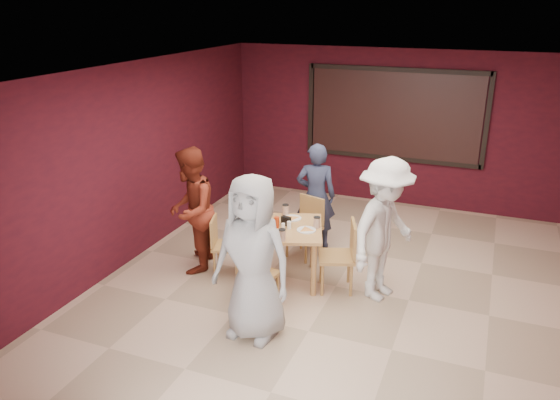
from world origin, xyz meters
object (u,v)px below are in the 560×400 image
at_px(dining_table, 284,234).
at_px(chair_right, 343,252).
at_px(chair_left, 222,242).
at_px(diner_left, 191,210).
at_px(chair_front, 255,272).
at_px(diner_right, 384,230).
at_px(diner_back, 316,196).
at_px(diner_front, 253,258).
at_px(chair_back, 307,223).

distance_m(dining_table, chair_right, 0.81).
xyz_separation_m(chair_left, diner_left, (-0.45, -0.03, 0.41)).
relative_size(chair_front, diner_right, 0.46).
bearing_deg(diner_right, dining_table, 112.68).
height_order(diner_left, diner_right, diner_right).
bearing_deg(diner_back, diner_front, 76.56).
distance_m(chair_left, diner_right, 2.22).
bearing_deg(diner_back, diner_right, 122.32).
bearing_deg(dining_table, diner_front, -83.61).
distance_m(chair_front, chair_back, 1.64).
relative_size(chair_left, diner_front, 0.43).
bearing_deg(diner_back, chair_back, 70.90).
xyz_separation_m(chair_left, diner_front, (1.01, -1.18, 0.49)).
bearing_deg(diner_front, dining_table, 101.37).
bearing_deg(dining_table, diner_right, 2.95).
bearing_deg(chair_back, diner_front, -86.82).
bearing_deg(chair_right, diner_front, -115.70).
distance_m(dining_table, chair_back, 0.88).
height_order(dining_table, diner_back, diner_back).
bearing_deg(diner_right, chair_left, 114.52).
xyz_separation_m(dining_table, diner_right, (1.30, 0.07, 0.24)).
xyz_separation_m(dining_table, chair_front, (-0.06, -0.78, -0.20)).
bearing_deg(chair_left, chair_right, 5.66).
bearing_deg(chair_front, diner_back, 86.83).
xyz_separation_m(dining_table, diner_left, (-1.31, -0.14, 0.19)).
bearing_deg(diner_left, dining_table, 79.49).
distance_m(dining_table, chair_left, 0.90).
xyz_separation_m(diner_left, diner_right, (2.61, 0.21, 0.04)).
bearing_deg(diner_back, diner_left, 28.92).
relative_size(chair_back, diner_back, 0.54).
height_order(diner_front, diner_right, diner_front).
relative_size(diner_front, diner_back, 1.17).
bearing_deg(chair_left, chair_back, 47.58).
bearing_deg(chair_back, chair_left, -132.42).
distance_m(dining_table, diner_left, 1.33).
xyz_separation_m(chair_front, diner_back, (0.11, 1.98, 0.33)).
height_order(diner_front, diner_back, diner_front).
xyz_separation_m(chair_right, diner_right, (0.51, 0.02, 0.39)).
relative_size(diner_back, diner_right, 0.88).
bearing_deg(chair_right, diner_left, -174.76).
relative_size(chair_left, diner_back, 0.50).
xyz_separation_m(chair_right, diner_back, (-0.75, 1.15, 0.28)).
bearing_deg(chair_front, chair_right, 44.07).
distance_m(chair_right, diner_right, 0.64).
relative_size(diner_back, diner_left, 0.93).
distance_m(diner_front, diner_right, 1.79).
height_order(chair_back, diner_front, diner_front).
xyz_separation_m(chair_back, chair_left, (-0.89, -0.97, -0.04)).
relative_size(dining_table, chair_front, 1.48).
distance_m(dining_table, chair_front, 0.81).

